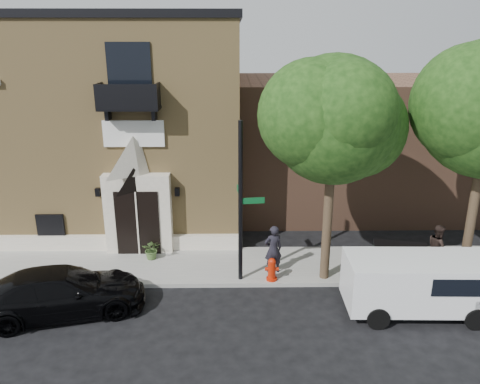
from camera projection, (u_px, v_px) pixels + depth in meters
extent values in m
plane|color=black|center=(155.00, 288.00, 16.37)|extent=(120.00, 120.00, 0.00)
cube|color=gray|center=(188.00, 266.00, 17.78)|extent=(42.00, 3.00, 0.15)
cube|color=tan|center=(114.00, 121.00, 22.50)|extent=(12.00, 10.00, 9.00)
cube|color=black|center=(105.00, 18.00, 21.04)|extent=(12.20, 10.20, 0.30)
cube|color=#F0E4CF|center=(92.00, 242.00, 18.92)|extent=(12.00, 0.30, 0.60)
cube|color=#F0E4CF|center=(138.00, 213.00, 18.41)|extent=(2.60, 0.55, 3.20)
pyramid|color=#F0E4CF|center=(134.00, 155.00, 17.67)|extent=(2.60, 0.55, 1.50)
cube|color=black|center=(138.00, 223.00, 18.23)|extent=(1.70, 0.06, 2.60)
cube|color=#F0E4CF|center=(137.00, 224.00, 18.19)|extent=(0.06, 0.04, 2.60)
cube|color=white|center=(134.00, 134.00, 17.60)|extent=(2.30, 0.10, 1.00)
cube|color=black|center=(130.00, 108.00, 16.91)|extent=(2.20, 0.90, 0.10)
cube|color=black|center=(126.00, 97.00, 16.36)|extent=(2.20, 0.06, 0.90)
cube|color=black|center=(99.00, 96.00, 16.76)|extent=(0.06, 0.90, 0.90)
cube|color=black|center=(158.00, 96.00, 16.79)|extent=(0.06, 0.90, 0.90)
cube|color=black|center=(129.00, 74.00, 16.93)|extent=(1.60, 0.08, 2.20)
cube|color=black|center=(51.00, 226.00, 18.75)|extent=(1.10, 0.10, 1.00)
cube|color=#FF9C25|center=(51.00, 226.00, 18.77)|extent=(0.85, 0.06, 0.75)
cube|color=black|center=(98.00, 192.00, 18.25)|extent=(0.18, 0.18, 0.32)
cube|color=black|center=(177.00, 192.00, 18.29)|extent=(0.18, 0.18, 0.32)
cube|color=brown|center=(413.00, 142.00, 24.05)|extent=(18.00, 8.00, 6.40)
cylinder|color=#38281C|center=(327.00, 223.00, 16.16)|extent=(0.32, 0.32, 4.20)
sphere|color=#14330E|center=(334.00, 120.00, 15.04)|extent=(4.20, 4.20, 4.20)
sphere|color=#14330E|center=(356.00, 127.00, 15.43)|extent=(3.36, 3.36, 3.36)
sphere|color=#14330E|center=(313.00, 115.00, 14.77)|extent=(3.57, 3.57, 3.57)
sphere|color=#14330E|center=(346.00, 111.00, 14.25)|extent=(3.15, 3.15, 3.15)
cylinder|color=#38281C|center=(471.00, 219.00, 16.19)|extent=(0.32, 0.32, 4.42)
sphere|color=#14330E|center=(472.00, 104.00, 14.74)|extent=(3.82, 3.82, 3.83)
imported|color=black|center=(62.00, 292.00, 14.68)|extent=(5.49, 3.31, 1.49)
cube|color=white|center=(419.00, 282.00, 14.59)|extent=(4.60, 1.93, 1.55)
cube|color=white|center=(476.00, 295.00, 14.71)|extent=(0.95, 1.84, 0.64)
cube|color=black|center=(457.00, 288.00, 13.61)|extent=(1.46, 0.07, 0.55)
cylinder|color=black|center=(378.00, 318.00, 14.01)|extent=(0.70, 0.24, 0.69)
cylinder|color=black|center=(364.00, 289.00, 15.66)|extent=(0.70, 0.24, 0.69)
cylinder|color=black|center=(476.00, 319.00, 13.99)|extent=(0.70, 0.24, 0.69)
cylinder|color=black|center=(451.00, 289.00, 15.63)|extent=(0.70, 0.24, 0.69)
cylinder|color=black|center=(240.00, 204.00, 15.81)|extent=(0.15, 0.15, 5.68)
cube|color=#0A5023|center=(253.00, 201.00, 15.84)|extent=(0.80, 0.14, 0.21)
cube|color=#0A5023|center=(239.00, 191.00, 16.11)|extent=(0.14, 0.80, 0.21)
cylinder|color=#B11C06|center=(272.00, 279.00, 16.61)|extent=(0.38, 0.38, 0.09)
cylinder|color=#B11C06|center=(272.00, 270.00, 16.51)|extent=(0.28, 0.28, 0.59)
sphere|color=#B11C06|center=(272.00, 262.00, 16.40)|extent=(0.28, 0.28, 0.28)
cylinder|color=#B11C06|center=(272.00, 269.00, 16.49)|extent=(0.48, 0.13, 0.13)
cube|color=#0D3318|center=(399.00, 263.00, 16.64)|extent=(1.96, 1.36, 1.09)
cube|color=black|center=(401.00, 248.00, 16.45)|extent=(2.02, 1.42, 0.12)
imported|color=#476630|center=(152.00, 249.00, 18.10)|extent=(0.75, 0.66, 0.80)
imported|color=black|center=(273.00, 249.00, 16.91)|extent=(0.75, 0.59, 1.82)
imported|color=black|center=(438.00, 247.00, 17.15)|extent=(0.73, 0.90, 1.74)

